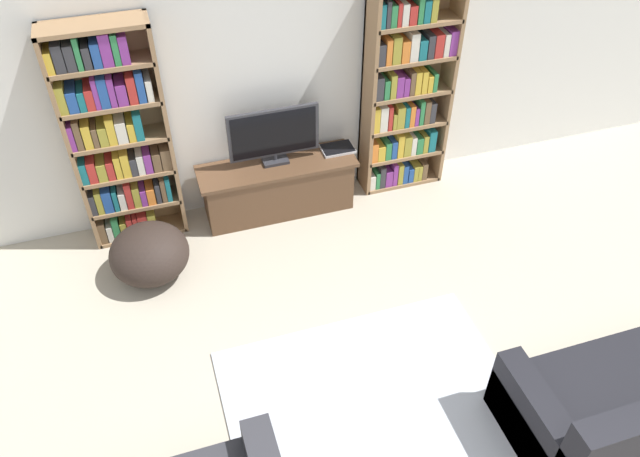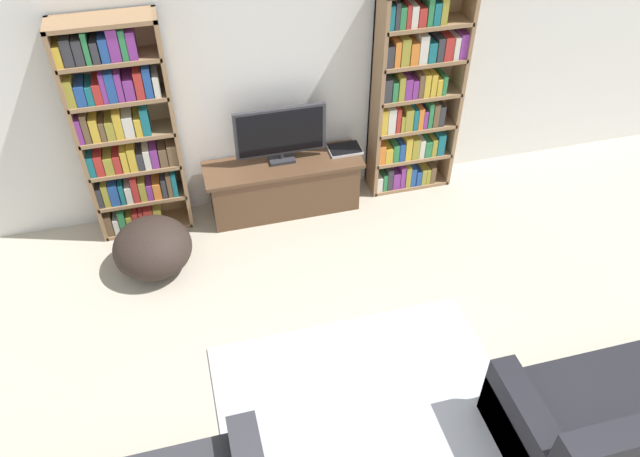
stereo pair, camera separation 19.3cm
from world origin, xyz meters
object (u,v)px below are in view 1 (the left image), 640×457
(bookshelf_right, at_px, (404,94))
(beanbag_ottoman, at_px, (149,254))
(couch_right_sofa, at_px, (639,406))
(television, at_px, (274,135))
(tv_stand, at_px, (278,187))
(bookshelf_left, at_px, (117,139))
(laptop, at_px, (337,149))

(bookshelf_right, relative_size, beanbag_ottoman, 3.02)
(couch_right_sofa, bearing_deg, television, 118.62)
(bookshelf_right, distance_m, tv_stand, 1.49)
(bookshelf_right, xyz_separation_m, beanbag_ottoman, (-2.58, -0.63, -0.77))
(bookshelf_left, height_order, tv_stand, bookshelf_left)
(couch_right_sofa, xyz_separation_m, beanbag_ottoman, (-2.99, 2.54, -0.03))
(couch_right_sofa, bearing_deg, bookshelf_left, 133.85)
(tv_stand, bearing_deg, bookshelf_right, 4.45)
(television, xyz_separation_m, couch_right_sofa, (1.70, -3.12, -0.56))
(tv_stand, bearing_deg, beanbag_ottoman, -157.45)
(tv_stand, distance_m, television, 0.57)
(couch_right_sofa, bearing_deg, laptop, 109.06)
(laptop, distance_m, beanbag_ottoman, 2.02)
(bookshelf_left, xyz_separation_m, tv_stand, (1.35, -0.10, -0.75))
(bookshelf_left, distance_m, tv_stand, 1.54)
(beanbag_ottoman, bearing_deg, couch_right_sofa, -40.38)
(laptop, relative_size, beanbag_ottoman, 0.46)
(tv_stand, bearing_deg, television, 90.00)
(couch_right_sofa, bearing_deg, tv_stand, 119.00)
(bookshelf_left, relative_size, bookshelf_right, 1.00)
(bookshelf_left, bearing_deg, television, -2.18)
(bookshelf_left, bearing_deg, laptop, -1.21)
(bookshelf_left, bearing_deg, beanbag_ottoman, -84.42)
(bookshelf_left, height_order, bookshelf_right, same)
(tv_stand, height_order, television, television)
(bookshelf_right, height_order, beanbag_ottoman, bookshelf_right)
(beanbag_ottoman, bearing_deg, bookshelf_right, 13.82)
(laptop, height_order, beanbag_ottoman, laptop)
(television, bearing_deg, laptop, 0.90)
(bookshelf_left, relative_size, television, 2.41)
(beanbag_ottoman, bearing_deg, laptop, 17.26)
(tv_stand, height_order, couch_right_sofa, couch_right_sofa)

